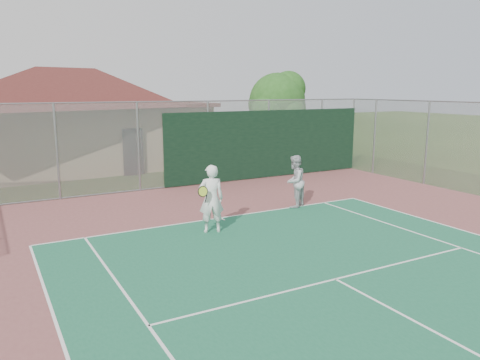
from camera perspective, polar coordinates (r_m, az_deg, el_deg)
name	(u,v)px	position (r m, az deg, el deg)	size (l,w,h in m)	color
back_fence	(211,145)	(19.80, -3.59, 4.30)	(20.08, 0.11, 3.53)	gray
side_fence_right	(427,143)	(21.15, 21.81, 4.19)	(0.08, 9.00, 3.50)	gray
clubhouse	(68,108)	(25.90, -20.18, 8.23)	(14.31, 10.04, 5.93)	tan
tree	(279,103)	(25.26, 4.73, 9.32)	(3.53, 3.35, 4.93)	#321D12
player_white_front	(211,199)	(13.07, -3.53, -2.36)	(0.95, 0.70, 1.92)	white
player_grey_back	(295,182)	(15.95, 6.68, -0.23)	(1.09, 1.02, 1.78)	#AEB0B3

